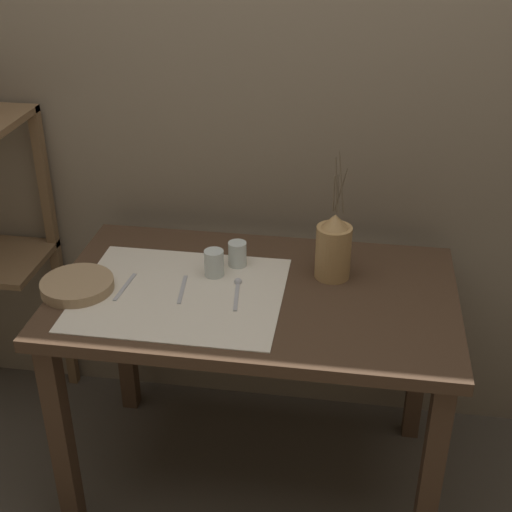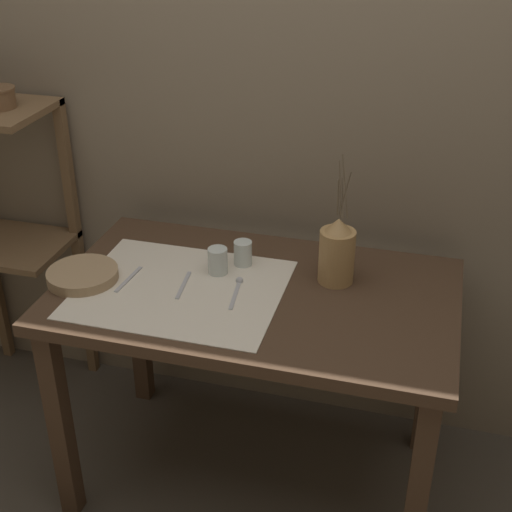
% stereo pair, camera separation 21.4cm
% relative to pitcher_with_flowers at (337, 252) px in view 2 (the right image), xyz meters
% --- Properties ---
extents(ground_plane, '(12.00, 12.00, 0.00)m').
position_rel_pitcher_with_flowers_xyz_m(ground_plane, '(-0.23, -0.12, -0.89)').
color(ground_plane, '#473F35').
extents(stone_wall_back, '(7.00, 0.06, 2.40)m').
position_rel_pitcher_with_flowers_xyz_m(stone_wall_back, '(-0.23, 0.36, 0.31)').
color(stone_wall_back, '#7A6B56').
rests_on(stone_wall_back, ground_plane).
extents(wooden_table, '(1.24, 0.74, 0.79)m').
position_rel_pitcher_with_flowers_xyz_m(wooden_table, '(-0.23, -0.12, -0.21)').
color(wooden_table, '#422D1E').
rests_on(wooden_table, ground_plane).
extents(wooden_shelf_unit, '(0.46, 0.35, 1.21)m').
position_rel_pitcher_with_flowers_xyz_m(wooden_shelf_unit, '(-1.29, 0.18, -0.05)').
color(wooden_shelf_unit, brown).
rests_on(wooden_shelf_unit, ground_plane).
extents(linen_cloth, '(0.63, 0.52, 0.00)m').
position_rel_pitcher_with_flowers_xyz_m(linen_cloth, '(-0.45, -0.18, -0.10)').
color(linen_cloth, beige).
rests_on(linen_cloth, wooden_table).
extents(pitcher_with_flowers, '(0.11, 0.11, 0.43)m').
position_rel_pitcher_with_flowers_xyz_m(pitcher_with_flowers, '(0.00, 0.00, 0.00)').
color(pitcher_with_flowers, '#A87F4C').
rests_on(pitcher_with_flowers, wooden_table).
extents(wooden_bowl, '(0.22, 0.22, 0.04)m').
position_rel_pitcher_with_flowers_xyz_m(wooden_bowl, '(-0.77, -0.21, -0.08)').
color(wooden_bowl, '#9E7F5B').
rests_on(wooden_bowl, wooden_table).
extents(glass_tumbler_near, '(0.06, 0.06, 0.09)m').
position_rel_pitcher_with_flowers_xyz_m(glass_tumbler_near, '(-0.37, -0.05, -0.06)').
color(glass_tumbler_near, silver).
rests_on(glass_tumbler_near, wooden_table).
extents(glass_tumbler_far, '(0.06, 0.06, 0.08)m').
position_rel_pitcher_with_flowers_xyz_m(glass_tumbler_far, '(-0.31, 0.02, -0.06)').
color(glass_tumbler_far, silver).
rests_on(glass_tumbler_far, wooden_table).
extents(fork_outer, '(0.03, 0.16, 0.00)m').
position_rel_pitcher_with_flowers_xyz_m(fork_outer, '(-0.63, -0.17, -0.10)').
color(fork_outer, '#A8A8AD').
rests_on(fork_outer, wooden_table).
extents(fork_inner, '(0.03, 0.16, 0.00)m').
position_rel_pitcher_with_flowers_xyz_m(fork_inner, '(-0.45, -0.16, -0.10)').
color(fork_inner, '#A8A8AD').
rests_on(fork_inner, wooden_table).
extents(spoon_inner, '(0.04, 0.17, 0.02)m').
position_rel_pitcher_with_flowers_xyz_m(spoon_inner, '(-0.28, -0.12, -0.09)').
color(spoon_inner, '#A8A8AD').
rests_on(spoon_inner, wooden_table).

